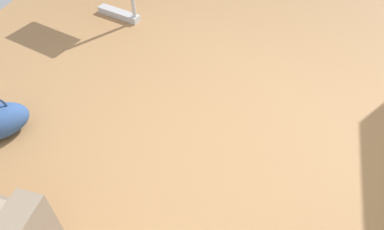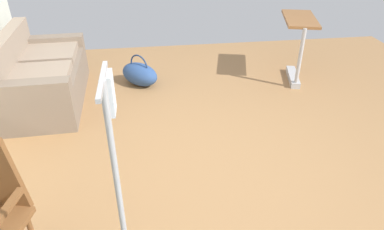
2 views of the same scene
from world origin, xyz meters
The scene contains 4 objects.
ground_plane centered at (0.00, 0.00, 0.00)m, with size 6.86×6.86×0.00m, color #9E7247.
couch centered at (1.67, 2.03, 0.31)m, with size 1.63×0.90×0.85m.
overbed_table centered at (1.91, -1.29, 0.53)m, with size 0.88×0.58×0.84m.
duffel_bag centered at (1.99, 0.86, 0.15)m, with size 0.62×0.63×0.43m.
Camera 2 is at (-2.45, 0.74, 2.17)m, focal length 33.09 mm.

